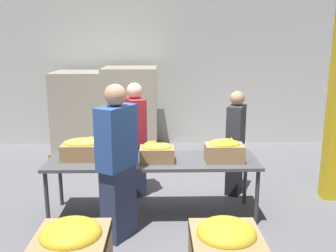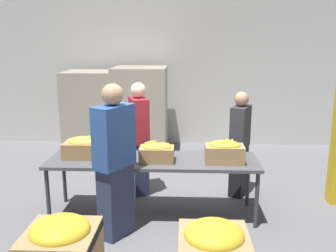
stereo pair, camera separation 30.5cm
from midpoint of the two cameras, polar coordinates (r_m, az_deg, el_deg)
ground_plane at (r=5.03m, az=-0.45°, el=-13.22°), size 30.00×30.00×0.00m
wall_back at (r=8.01m, az=0.86°, el=11.42°), size 16.00×0.08×4.00m
sorting_table at (r=4.76m, az=-0.47°, el=-5.66°), size 2.65×0.75×0.75m
banana_box_0 at (r=4.88m, az=-10.98°, el=-3.19°), size 0.49×0.32×0.28m
banana_box_1 at (r=4.63m, az=0.16°, el=-4.02°), size 0.42×0.29×0.24m
banana_box_2 at (r=4.65m, az=10.48°, el=-3.84°), size 0.47×0.30×0.29m
volunteer_0 at (r=5.49m, az=12.44°, el=-2.81°), size 0.35×0.45×1.52m
volunteer_1 at (r=4.21m, az=-6.06°, el=-5.65°), size 0.45×0.53×1.77m
volunteer_2 at (r=5.43m, az=-2.83°, el=-2.04°), size 0.35×0.49×1.64m
pallet_stack_0 at (r=7.58m, az=-6.63°, el=1.03°), size 0.92×0.92×1.34m
pallet_stack_1 at (r=7.39m, az=-3.02°, el=2.24°), size 1.11×1.11×1.71m
pallet_stack_2 at (r=7.56m, az=-10.43°, el=1.98°), size 1.07×1.07×1.63m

